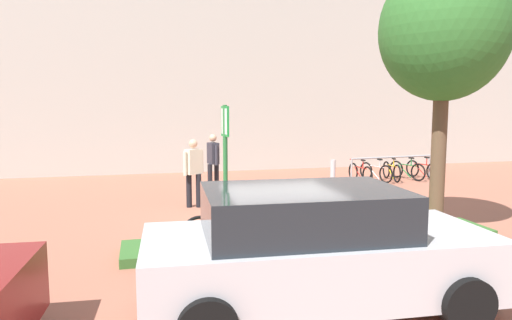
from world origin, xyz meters
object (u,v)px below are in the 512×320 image
object	(u,v)px
person_suited_navy	(213,159)
bollard_steel	(333,174)
person_shirt_white	(194,169)
bike_rack_cluster	(392,170)
parking_sign_post	(225,157)
car_silver_sedan	(314,250)
tree_sidewalk	(444,32)
bike_at_sign	(227,230)

from	to	relation	value
person_suited_navy	bollard_steel	bearing A→B (deg)	-5.12
person_shirt_white	bike_rack_cluster	bearing A→B (deg)	20.13
bike_rack_cluster	bollard_steel	xyz separation A→B (m)	(-2.61, -1.00, 0.10)
parking_sign_post	car_silver_sedan	xyz separation A→B (m)	(0.65, -2.58, -0.91)
tree_sidewalk	person_shirt_white	bearing A→B (deg)	138.47
parking_sign_post	bollard_steel	size ratio (longest dim) A/B	2.85
person_shirt_white	bollard_steel	bearing A→B (deg)	19.60
person_shirt_white	parking_sign_post	bearing A→B (deg)	-87.67
person_shirt_white	car_silver_sedan	world-z (taller)	person_shirt_white
parking_sign_post	bollard_steel	distance (m)	6.89
bollard_steel	person_shirt_white	bearing A→B (deg)	-160.40
bike_at_sign	bollard_steel	bearing A→B (deg)	50.59
bollard_steel	person_shirt_white	distance (m)	4.75
bike_at_sign	person_suited_navy	world-z (taller)	person_suited_navy
tree_sidewalk	parking_sign_post	world-z (taller)	tree_sidewalk
bike_at_sign	car_silver_sedan	distance (m)	2.75
parking_sign_post	bike_at_sign	xyz separation A→B (m)	(0.03, 0.07, -1.32)
bike_at_sign	bollard_steel	world-z (taller)	bollard_steel
tree_sidewalk	bike_rack_cluster	xyz separation A→B (m)	(2.78, 6.37, -3.56)
bike_at_sign	bollard_steel	size ratio (longest dim) A/B	1.86
tree_sidewalk	bollard_steel	distance (m)	6.39
tree_sidewalk	bollard_steel	world-z (taller)	tree_sidewalk
bike_rack_cluster	person_suited_navy	size ratio (longest dim) A/B	1.86
parking_sign_post	bike_at_sign	world-z (taller)	parking_sign_post
bollard_steel	person_suited_navy	distance (m)	3.71
bike_at_sign	car_silver_sedan	bearing A→B (deg)	-76.79
bike_rack_cluster	person_shirt_white	xyz separation A→B (m)	(-7.05, -2.59, 0.64)
parking_sign_post	person_suited_navy	size ratio (longest dim) A/B	1.49
parking_sign_post	person_shirt_white	world-z (taller)	parking_sign_post
tree_sidewalk	parking_sign_post	xyz separation A→B (m)	(-4.13, 0.12, -2.24)
person_shirt_white	car_silver_sedan	bearing A→B (deg)	-82.68
parking_sign_post	person_shirt_white	distance (m)	3.74
person_shirt_white	person_suited_navy	size ratio (longest dim) A/B	1.00
tree_sidewalk	person_suited_navy	size ratio (longest dim) A/B	3.06
bike_at_sign	bollard_steel	distance (m)	6.72
bike_rack_cluster	bollard_steel	bearing A→B (deg)	-158.96
bollard_steel	car_silver_sedan	bearing A→B (deg)	-114.94
bike_at_sign	person_suited_navy	xyz separation A→B (m)	(0.61, 5.52, 0.63)
bike_rack_cluster	person_shirt_white	bearing A→B (deg)	-159.87
car_silver_sedan	person_suited_navy	bearing A→B (deg)	90.09
bike_rack_cluster	car_silver_sedan	world-z (taller)	car_silver_sedan
tree_sidewalk	bollard_steel	xyz separation A→B (m)	(0.17, 5.37, -3.46)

